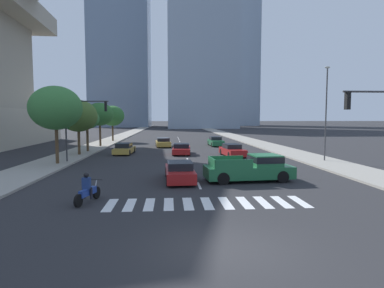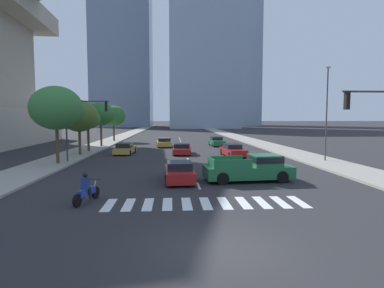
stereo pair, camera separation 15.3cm
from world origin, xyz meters
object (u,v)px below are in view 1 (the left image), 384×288
(street_tree_third, at_px, (87,119))
(motorcycle_trailing, at_px, (88,191))
(sedan_red_2, at_px, (182,149))
(sedan_gold_3, at_px, (124,149))
(sedan_red_4, at_px, (180,172))
(sedan_gold_1, at_px, (163,143))
(street_tree_fourth, at_px, (100,114))
(street_tree_nearest, at_px, (56,108))
(street_tree_fifth, at_px, (112,116))
(sedan_red_5, at_px, (232,151))
(traffic_signal_far, at_px, (82,117))
(street_lamp_east, at_px, (326,107))
(pickup_truck, at_px, (253,168))
(street_tree_second, at_px, (78,116))
(sedan_green_0, at_px, (216,142))

(street_tree_third, bearing_deg, motorcycle_trailing, -76.14)
(sedan_red_2, xyz_separation_m, sedan_gold_3, (-6.35, 0.59, 0.01))
(sedan_red_4, bearing_deg, sedan_gold_1, 1.89)
(street_tree_fourth, bearing_deg, street_tree_nearest, -90.00)
(street_tree_fifth, bearing_deg, street_tree_nearest, -90.00)
(sedan_red_5, relative_size, street_tree_fourth, 0.80)
(street_tree_fourth, bearing_deg, traffic_signal_far, -83.61)
(sedan_red_2, xyz_separation_m, street_tree_fifth, (-10.89, 19.73, 3.81))
(motorcycle_trailing, distance_m, street_tree_nearest, 14.53)
(sedan_red_5, distance_m, street_lamp_east, 10.07)
(sedan_red_4, bearing_deg, street_tree_third, 27.91)
(pickup_truck, bearing_deg, street_tree_nearest, 147.32)
(sedan_red_4, relative_size, traffic_signal_far, 0.80)
(motorcycle_trailing, distance_m, street_tree_fourth, 30.71)
(street_lamp_east, xyz_separation_m, street_tree_fifth, (-23.71, 26.90, -0.63))
(pickup_truck, relative_size, street_tree_fourth, 0.95)
(sedan_gold_3, distance_m, traffic_signal_far, 8.11)
(street_tree_nearest, bearing_deg, street_lamp_east, 0.69)
(street_tree_second, bearing_deg, street_tree_fourth, 90.00)
(street_lamp_east, bearing_deg, traffic_signal_far, 177.46)
(sedan_gold_1, distance_m, sedan_red_2, 9.63)
(sedan_red_4, bearing_deg, street_tree_fifth, 14.64)
(street_lamp_east, relative_size, street_tree_third, 1.71)
(street_lamp_east, bearing_deg, sedan_red_5, 146.51)
(street_tree_fourth, relative_size, street_tree_fifth, 1.01)
(sedan_gold_3, xyz_separation_m, street_tree_fourth, (-4.54, 9.20, 3.95))
(traffic_signal_far, bearing_deg, street_tree_fourth, 96.39)
(sedan_red_5, bearing_deg, motorcycle_trailing, -35.95)
(sedan_gold_1, distance_m, sedan_red_5, 13.75)
(street_tree_fourth, bearing_deg, motorcycle_trailing, -79.27)
(pickup_truck, height_order, street_tree_fourth, street_tree_fourth)
(traffic_signal_far, bearing_deg, street_tree_nearest, -144.93)
(pickup_truck, relative_size, sedan_red_5, 1.19)
(sedan_green_0, xyz_separation_m, traffic_signal_far, (-14.40, -16.55, 3.45))
(sedan_red_4, bearing_deg, sedan_green_0, -14.90)
(motorcycle_trailing, height_order, sedan_gold_3, motorcycle_trailing)
(street_lamp_east, xyz_separation_m, street_tree_second, (-23.71, 6.43, -0.78))
(street_tree_third, bearing_deg, sedan_red_4, -60.43)
(sedan_green_0, xyz_separation_m, street_tree_fifth, (-16.19, 9.38, 3.76))
(sedan_gold_1, distance_m, street_tree_fourth, 9.54)
(sedan_red_4, xyz_separation_m, street_tree_third, (-10.19, 17.97, 3.30))
(sedan_gold_3, bearing_deg, street_tree_fifth, 17.24)
(sedan_green_0, distance_m, sedan_red_5, 12.53)
(sedan_red_5, height_order, street_tree_fourth, street_tree_fourth)
(sedan_gold_1, distance_m, street_tree_second, 13.81)
(motorcycle_trailing, height_order, sedan_red_5, motorcycle_trailing)
(street_tree_fourth, bearing_deg, street_lamp_east, -35.58)
(sedan_gold_1, xyz_separation_m, traffic_signal_far, (-6.88, -15.57, 3.48))
(sedan_red_5, bearing_deg, sedan_gold_1, -152.73)
(sedan_gold_3, height_order, street_tree_second, street_tree_second)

